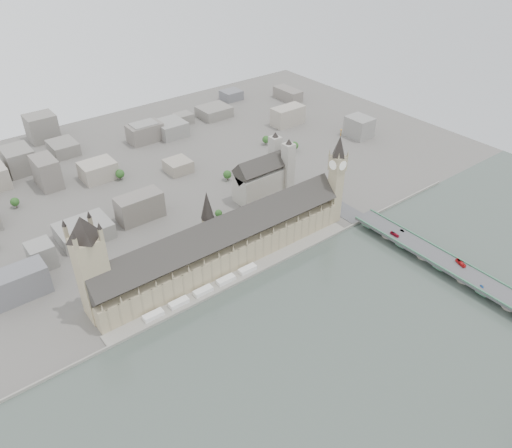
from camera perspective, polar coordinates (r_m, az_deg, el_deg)
ground at (r=477.51m, az=-2.45°, el=-5.59°), size 900.00×900.00×0.00m
river_thames at (r=394.47m, az=12.41°, el=-17.70°), size 600.00×600.00×0.00m
embankment_wall at (r=467.19m, az=-1.37°, el=-6.39°), size 600.00×1.50×3.00m
river_terrace at (r=472.16m, az=-1.92°, el=-5.96°), size 270.00×15.00×2.00m
terrace_tents at (r=454.25m, az=-6.07°, el=-7.61°), size 118.00×7.00×4.00m
palace_of_westminster at (r=476.38m, az=-3.90°, el=-2.29°), size 265.00×40.73×55.44m
elizabeth_tower at (r=526.63m, az=9.21°, el=5.73°), size 17.00×17.00×107.50m
victoria_tower at (r=421.58m, az=-18.39°, el=-4.27°), size 30.00×30.00×100.00m
central_tower at (r=456.37m, az=-5.55°, el=1.19°), size 13.00×13.00×48.00m
westminster_bridge at (r=522.96m, az=17.99°, el=-2.78°), size 25.00×325.00×10.25m
bridge_parapets at (r=502.98m, az=22.10°, el=-4.61°), size 25.00×235.00×1.15m
westminster_abbey at (r=581.59m, az=0.90°, el=5.40°), size 68.00×36.00×64.00m
city_skyline_inland at (r=651.72m, az=-15.27°, el=6.88°), size 720.00×360.00×38.00m
park_trees at (r=509.17m, az=-7.34°, el=-1.92°), size 110.00×30.00×15.00m
red_bus_north at (r=526.37m, az=15.56°, el=-1.14°), size 2.68×10.25×2.84m
red_bus_south at (r=507.36m, az=22.35°, el=-4.15°), size 6.41×12.34×3.36m
car_blue at (r=489.11m, az=24.42°, el=-6.50°), size 2.80×4.10×1.30m
car_silver at (r=535.50m, az=16.36°, el=-0.72°), size 1.94×4.53×1.45m
car_approach at (r=591.68m, az=7.95°, el=4.02°), size 3.40×5.72×1.56m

